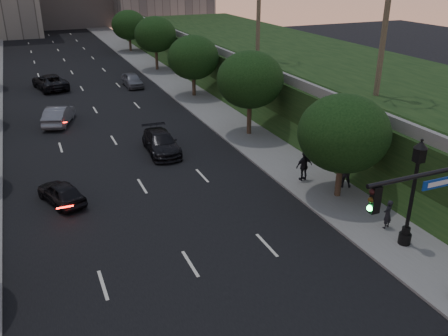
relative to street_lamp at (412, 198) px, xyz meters
name	(u,v)px	position (x,y,z in m)	size (l,w,h in m)	color
ground	(235,336)	(-10.18, -2.32, -2.63)	(160.00, 160.00, 0.00)	black
road_surface	(99,116)	(-10.18, 27.68, -2.62)	(16.00, 140.00, 0.02)	black
sidewalk_right	(204,103)	(0.07, 27.68, -2.56)	(4.50, 140.00, 0.15)	slate
embankment	(318,77)	(11.82, 25.68, -0.63)	(18.00, 90.00, 4.00)	black
parapet_wall	(243,61)	(3.32, 25.68, 1.72)	(0.35, 90.00, 0.70)	slate
tree_right_a	(344,133)	(0.12, 5.68, 1.39)	(5.20, 5.20, 6.24)	#38281C
tree_right_b	(250,80)	(0.12, 17.68, 1.88)	(5.20, 5.20, 6.74)	#38281C
tree_right_c	(193,57)	(0.12, 30.68, 1.39)	(5.20, 5.20, 6.24)	#38281C
tree_right_d	(155,34)	(0.12, 44.68, 1.88)	(5.20, 5.20, 6.74)	#38281C
tree_right_e	(129,25)	(0.12, 59.68, 1.39)	(5.20, 5.20, 6.24)	#38281C
street_lamp	(412,198)	(0.00, 0.00, 0.00)	(0.64, 0.64, 5.62)	black
sedan_near_left	(61,193)	(-14.97, 11.37, -1.97)	(1.56, 3.88, 1.32)	black
sedan_mid_left	(59,115)	(-13.65, 26.61, -1.82)	(1.72, 4.93, 1.62)	slate
sedan_far_left	(50,82)	(-13.33, 39.82, -1.81)	(2.74, 5.95, 1.65)	black
sedan_near_right	(161,143)	(-7.44, 16.78, -1.88)	(2.12, 5.22, 1.52)	black
sedan_far_right	(132,80)	(-4.78, 37.39, -1.88)	(1.78, 4.43, 1.51)	slate
pedestrian_a	(388,214)	(0.21, 1.56, -1.70)	(0.58, 0.38, 1.58)	black
pedestrian_b	(345,172)	(1.16, 6.53, -1.52)	(0.94, 0.73, 1.93)	black
pedestrian_c	(304,166)	(-0.61, 8.30, -1.53)	(1.12, 0.47, 1.91)	black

